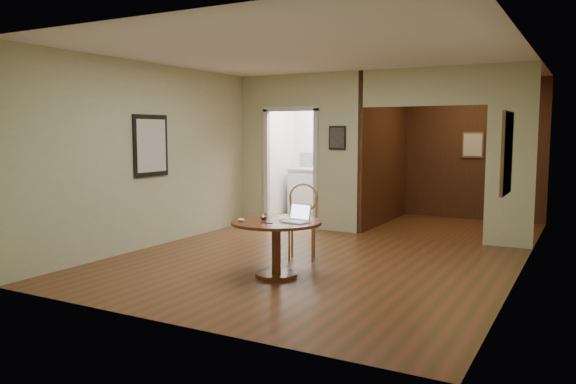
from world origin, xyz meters
The scene contains 11 objects.
floor centered at (0.00, 0.00, 0.00)m, with size 5.00×5.00×0.00m, color #4F3416.
room_shell centered at (-0.47, 3.10, 1.29)m, with size 5.20×7.50×5.00m.
dining_table centered at (-0.01, -0.62, 0.49)m, with size 1.07×1.07×0.67m.
chair centered at (-0.17, 0.36, 0.56)m, with size 0.55×0.55×1.01m.
open_laptop centered at (0.24, -0.56, 0.72)m, with size 0.32×0.29×0.21m.
closed_laptop centered at (0.11, -0.51, 0.68)m, with size 0.29×0.19×0.02m, color silver.
mouse centered at (-0.34, -0.87, 0.69)m, with size 0.10×0.05×0.04m, color white.
wine_glass centered at (-0.17, -0.64, 0.72)m, with size 0.09×0.09×0.10m, color white, non-canonical shape.
pen centered at (-0.02, -0.83, 0.67)m, with size 0.01×0.01×0.14m, color #0C1557.
kitchen_cabinet centered at (-1.35, 4.20, 0.47)m, with size 2.06×0.60×0.94m.
grocery_bag centered at (-1.14, 4.20, 1.09)m, with size 0.30×0.26×0.30m, color #C2B28E.
Camera 1 is at (3.22, -6.24, 1.71)m, focal length 35.00 mm.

